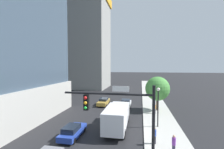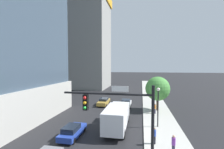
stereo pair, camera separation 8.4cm
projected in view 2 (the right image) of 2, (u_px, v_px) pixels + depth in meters
The scene contains 12 objects.
sidewalk at pixel (158, 116), 24.74m from camera, with size 4.72×120.00×0.15m, color #B2AFA8.
construction_building at pixel (88, 38), 57.68m from camera, with size 15.69×15.83×41.09m.
traffic_light_pole at pixel (123, 117), 10.10m from camera, with size 6.09×0.48×6.77m.
street_lamp at pixel (158, 101), 20.20m from camera, with size 0.44×0.44×5.17m.
street_tree at pixel (158, 89), 27.81m from camera, with size 4.32×4.32×6.08m.
car_white at pixel (126, 103), 31.24m from camera, with size 1.94×4.16×1.42m.
car_gold at pixel (104, 102), 32.34m from camera, with size 1.79×4.78×1.40m.
car_blue at pixel (72, 131), 17.67m from camera, with size 1.77×4.39×1.43m.
box_truck at pixel (117, 116), 19.76m from camera, with size 2.49×7.88×3.06m.
pedestrian_blue_shirt at pixel (154, 136), 15.85m from camera, with size 0.34×0.34×1.69m.
pedestrian_purple_shirt at pixel (174, 144), 13.96m from camera, with size 0.34×0.34×1.77m.
pedestrian_orange_shirt at pixel (155, 109), 25.97m from camera, with size 0.34×0.34×1.66m.
Camera 2 is at (5.27, -5.29, 8.12)m, focal length 24.86 mm.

